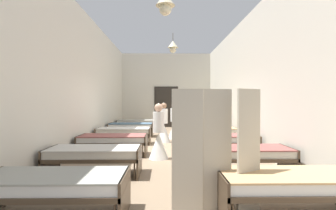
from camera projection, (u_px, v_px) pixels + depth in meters
ground_plane at (168, 150)px, 8.07m from camera, size 5.83×14.20×0.10m
room_shell at (167, 84)px, 9.25m from camera, size 5.63×13.80×4.36m
bed_left_row_0 at (54, 184)px, 3.29m from camera, size 1.90×0.84×0.57m
bed_right_row_0 at (290, 183)px, 3.33m from camera, size 1.90×0.84×0.57m
bed_left_row_1 at (94, 154)px, 5.19m from camera, size 1.90×0.84×0.57m
bed_right_row_1 at (245, 153)px, 5.23m from camera, size 1.90×0.84×0.57m
bed_left_row_2 at (113, 140)px, 7.09m from camera, size 1.90×0.84×0.57m
bed_right_row_2 at (223, 140)px, 7.13m from camera, size 1.90×0.84×0.57m
bed_left_row_3 at (124, 132)px, 8.98m from camera, size 1.90×0.84×0.57m
bed_right_row_3 at (211, 131)px, 9.03m from camera, size 1.90×0.84×0.57m
bed_left_row_4 at (131, 126)px, 10.88m from camera, size 1.90×0.84×0.57m
bed_right_row_4 at (203, 126)px, 10.93m from camera, size 1.90×0.84×0.57m
bed_left_row_5 at (136, 123)px, 12.78m from camera, size 1.90×0.84×0.57m
bed_right_row_5 at (197, 122)px, 12.83m from camera, size 1.90×0.84×0.57m
nurse_near_aisle at (164, 128)px, 9.37m from camera, size 0.52×0.52×1.49m
nurse_mid_aisle at (159, 139)px, 6.65m from camera, size 0.52×0.52×1.49m
nurse_far_aisle at (174, 126)px, 10.20m from camera, size 0.52×0.52×1.49m
privacy_screen at (218, 151)px, 3.41m from camera, size 1.24×0.24×1.70m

